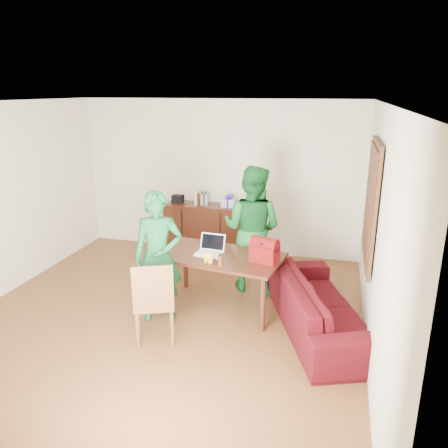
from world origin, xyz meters
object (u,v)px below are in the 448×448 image
(sofa, at_px, (320,304))
(laptop, at_px, (209,251))
(person_near, at_px, (158,257))
(person_far, at_px, (252,229))
(chair, at_px, (155,316))
(red_bag, at_px, (264,252))
(table, at_px, (220,262))
(bottle, at_px, (220,260))

(sofa, bearing_deg, laptop, 61.04)
(person_near, bearing_deg, person_far, 33.79)
(chair, distance_m, laptop, 1.14)
(person_far, bearing_deg, chair, 75.27)
(laptop, height_order, red_bag, red_bag)
(table, xyz_separation_m, bottle, (0.11, -0.38, 0.18))
(person_far, bearing_deg, laptop, 70.34)
(laptop, bearing_deg, sofa, -3.67)
(bottle, bearing_deg, person_near, -172.75)
(table, xyz_separation_m, chair, (-0.53, -0.97, -0.37))
(table, bearing_deg, person_far, 76.36)
(table, height_order, person_near, person_near)
(laptop, distance_m, red_bag, 0.76)
(chair, relative_size, laptop, 2.81)
(laptop, relative_size, red_bag, 1.04)
(sofa, bearing_deg, table, 59.34)
(chair, height_order, person_far, person_far)
(laptop, distance_m, sofa, 1.57)
(red_bag, bearing_deg, bottle, -130.41)
(chair, distance_m, bottle, 1.03)
(laptop, height_order, bottle, laptop)
(person_near, bearing_deg, chair, -91.71)
(person_far, bearing_deg, bottle, 92.12)
(chair, bearing_deg, red_bag, 14.69)
(red_bag, distance_m, sofa, 0.93)
(table, height_order, chair, chair)
(person_far, distance_m, sofa, 1.51)
(red_bag, height_order, sofa, red_bag)
(person_far, xyz_separation_m, red_bag, (0.32, -0.78, -0.04))
(table, relative_size, person_near, 1.03)
(person_near, distance_m, bottle, 0.78)
(chair, bearing_deg, laptop, 44.62)
(chair, distance_m, sofa, 2.00)
(person_far, bearing_deg, person_near, 62.42)
(table, bearing_deg, sofa, -1.02)
(sofa, bearing_deg, red_bag, 57.62)
(red_bag, bearing_deg, person_far, 130.42)
(bottle, xyz_separation_m, red_bag, (0.49, 0.30, 0.04))
(person_far, xyz_separation_m, bottle, (-0.17, -1.08, -0.08))
(table, relative_size, bottle, 10.34)
(table, relative_size, laptop, 4.82)
(person_near, height_order, sofa, person_near)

